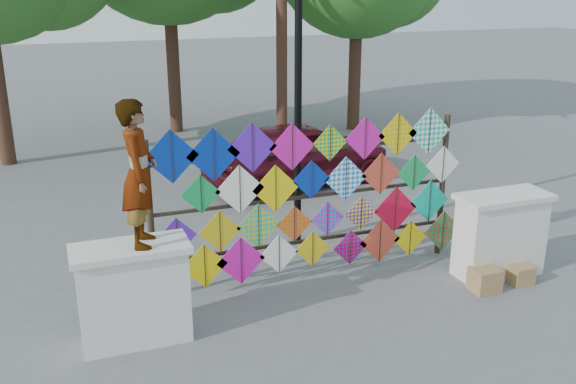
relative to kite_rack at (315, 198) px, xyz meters
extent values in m
plane|color=slate|center=(-0.08, -0.73, -1.25)|extent=(80.00, 80.00, 0.00)
cube|color=white|center=(-2.78, -0.93, -0.65)|extent=(1.30, 0.55, 1.20)
cube|color=white|center=(-2.78, -0.93, -0.01)|extent=(1.40, 0.65, 0.08)
cube|color=white|center=(2.62, -0.93, -0.65)|extent=(1.30, 0.55, 1.20)
cube|color=white|center=(2.62, -0.93, -0.01)|extent=(1.40, 0.65, 0.08)
cylinder|color=#2C2218|center=(-2.38, 0.07, -0.10)|extent=(0.09, 0.09, 2.30)
cylinder|color=#2C2218|center=(2.22, 0.07, -0.10)|extent=(0.09, 0.09, 2.30)
cube|color=#2C2218|center=(-0.08, 0.07, -0.70)|extent=(4.60, 0.04, 0.04)
cube|color=#2C2218|center=(-0.08, 0.07, 0.00)|extent=(4.60, 0.04, 0.04)
cube|color=#2C2218|center=(-0.08, 0.07, 0.70)|extent=(4.60, 0.04, 0.04)
cube|color=#072CA7|center=(-2.06, 0.01, 0.82)|extent=(0.74, 0.01, 0.74)
cube|color=#2C2218|center=(-2.06, 0.00, 0.82)|extent=(0.01, 0.01, 0.73)
cube|color=#072CA7|center=(-1.49, 0.01, 0.79)|extent=(0.75, 0.01, 0.75)
cube|color=#2C2218|center=(-1.49, 0.00, 0.79)|extent=(0.01, 0.01, 0.74)
cube|color=#5A1BCE|center=(-0.94, 0.01, 0.84)|extent=(0.71, 0.01, 0.71)
cube|color=#2C2218|center=(-0.94, 0.00, 0.84)|extent=(0.01, 0.01, 0.70)
cube|color=#E015A8|center=(-0.36, 0.01, 0.79)|extent=(0.69, 0.01, 0.69)
cube|color=#2C2218|center=(-0.36, 0.00, 0.79)|extent=(0.01, 0.01, 0.67)
cube|color=yellow|center=(0.23, 0.01, 0.80)|extent=(0.54, 0.01, 0.54)
cube|color=#2C2218|center=(0.23, 0.00, 0.80)|extent=(0.01, 0.01, 0.53)
cube|color=#E015A8|center=(0.79, 0.01, 0.82)|extent=(0.65, 0.01, 0.65)
cube|color=#2C2218|center=(0.79, 0.00, 0.82)|extent=(0.01, 0.01, 0.64)
cube|color=yellow|center=(1.33, 0.01, 0.83)|extent=(0.65, 0.01, 0.65)
cube|color=#2C2218|center=(1.33, 0.00, 0.83)|extent=(0.01, 0.01, 0.64)
cube|color=#0BBAA5|center=(1.87, 0.01, 0.84)|extent=(0.73, 0.01, 0.73)
cube|color=#2C2218|center=(1.87, 0.00, 0.84)|extent=(0.01, 0.01, 0.71)
cube|color=#139E4C|center=(-1.69, -0.03, 0.27)|extent=(0.56, 0.01, 0.56)
cube|color=#2C2218|center=(-1.69, -0.04, 0.27)|extent=(0.01, 0.01, 0.55)
cube|color=white|center=(-1.14, -0.03, 0.27)|extent=(0.71, 0.01, 0.71)
cube|color=#2C2218|center=(-1.14, -0.04, 0.27)|extent=(0.01, 0.01, 0.70)
cube|color=yellow|center=(-0.62, -0.03, 0.22)|extent=(0.70, 0.01, 0.70)
cube|color=#2C2218|center=(-0.62, -0.04, 0.22)|extent=(0.01, 0.01, 0.69)
cube|color=#072CA7|center=(-0.07, -0.03, 0.29)|extent=(0.58, 0.01, 0.58)
cube|color=#2C2218|center=(-0.07, -0.04, 0.29)|extent=(0.01, 0.01, 0.57)
cube|color=white|center=(0.47, -0.03, 0.25)|extent=(0.68, 0.01, 0.68)
cube|color=#2C2218|center=(0.47, -0.04, 0.25)|extent=(0.01, 0.01, 0.67)
cube|color=#C9402B|center=(1.05, -0.03, 0.26)|extent=(0.65, 0.01, 0.65)
cube|color=#2C2218|center=(1.05, -0.04, 0.26)|extent=(0.01, 0.01, 0.64)
cube|color=#139E4C|center=(1.62, -0.03, 0.22)|extent=(0.57, 0.01, 0.57)
cube|color=#2C2218|center=(1.62, -0.04, 0.22)|extent=(0.01, 0.01, 0.56)
cube|color=white|center=(2.13, -0.03, 0.29)|extent=(0.60, 0.01, 0.60)
cube|color=#2C2218|center=(2.13, -0.04, 0.29)|extent=(0.01, 0.01, 0.59)
cube|color=#5A1BCE|center=(-2.06, -0.07, -0.29)|extent=(0.55, 0.01, 0.55)
cube|color=#2C2218|center=(-2.06, -0.08, -0.29)|extent=(0.01, 0.01, 0.54)
cube|color=gold|center=(-1.46, -0.07, -0.30)|extent=(0.61, 0.01, 0.61)
cube|color=#2C2218|center=(-1.46, -0.08, -0.30)|extent=(0.01, 0.01, 0.60)
cube|color=gold|center=(-0.89, -0.07, -0.29)|extent=(0.66, 0.01, 0.66)
cube|color=#2C2218|center=(-0.89, -0.08, -0.29)|extent=(0.01, 0.01, 0.65)
cube|color=#D27106|center=(-0.35, -0.07, -0.33)|extent=(0.55, 0.01, 0.55)
cube|color=#2C2218|center=(-0.35, -0.08, -0.33)|extent=(0.01, 0.01, 0.54)
cube|color=#0B7CFF|center=(0.17, -0.07, -0.32)|extent=(0.54, 0.01, 0.54)
cube|color=#2C2218|center=(0.17, -0.08, -0.32)|extent=(0.01, 0.01, 0.53)
cube|color=#5A1BCE|center=(0.73, -0.07, -0.31)|extent=(0.54, 0.01, 0.54)
cube|color=#2C2218|center=(0.73, -0.08, -0.31)|extent=(0.01, 0.01, 0.53)
cube|color=red|center=(1.31, -0.07, -0.33)|extent=(0.73, 0.01, 0.73)
cube|color=#2C2218|center=(1.31, -0.08, -0.33)|extent=(0.01, 0.01, 0.72)
cube|color=#0BBAA5|center=(1.91, -0.07, -0.26)|extent=(0.68, 0.01, 0.68)
cube|color=#2C2218|center=(1.91, -0.08, -0.26)|extent=(0.01, 0.01, 0.67)
cube|color=yellow|center=(-1.70, -0.11, -0.77)|extent=(0.66, 0.01, 0.66)
cube|color=#2C2218|center=(-1.70, -0.12, -0.77)|extent=(0.01, 0.01, 0.65)
cube|color=#E015A8|center=(-1.18, -0.11, -0.77)|extent=(0.72, 0.01, 0.72)
cube|color=#2C2218|center=(-1.18, -0.12, -0.77)|extent=(0.01, 0.01, 0.71)
cube|color=white|center=(-0.60, -0.11, -0.76)|extent=(0.60, 0.01, 0.60)
cube|color=#2C2218|center=(-0.60, -0.12, -0.76)|extent=(0.01, 0.01, 0.59)
cube|color=gold|center=(-0.08, -0.11, -0.76)|extent=(0.55, 0.01, 0.55)
cube|color=#2C2218|center=(-0.08, -0.12, -0.76)|extent=(0.01, 0.01, 0.54)
cube|color=#5A1BCE|center=(0.55, -0.11, -0.83)|extent=(0.56, 0.01, 0.56)
cube|color=#2C2218|center=(0.55, -0.12, -0.83)|extent=(0.01, 0.01, 0.55)
cube|color=#C9402B|center=(1.05, -0.11, -0.80)|extent=(0.70, 0.01, 0.70)
cube|color=#2C2218|center=(1.05, -0.12, -0.80)|extent=(0.01, 0.01, 0.68)
cube|color=yellow|center=(1.58, -0.11, -0.83)|extent=(0.57, 0.01, 0.57)
cube|color=#2C2218|center=(1.58, -0.12, -0.83)|extent=(0.01, 0.01, 0.56)
cube|color=#C9402B|center=(2.18, -0.11, -0.79)|extent=(0.68, 0.01, 0.68)
cube|color=#2C2218|center=(2.18, -0.12, -0.79)|extent=(0.01, 0.01, 0.67)
cylinder|color=#4E2E21|center=(-0.08, 10.27, 0.82)|extent=(0.36, 0.36, 4.12)
cylinder|color=#4E2E21|center=(4.92, 8.77, 0.54)|extent=(0.36, 0.36, 3.58)
cylinder|color=#4E2E21|center=(2.12, 7.27, 1.50)|extent=(0.28, 0.28, 5.50)
imported|color=#99999E|center=(-2.60, -0.93, 0.91)|extent=(0.56, 0.72, 1.75)
imported|color=#520E1B|center=(1.43, 4.28, -0.54)|extent=(4.36, 2.40, 1.40)
cylinder|color=black|center=(0.22, 1.27, 0.85)|extent=(0.12, 0.12, 4.20)
cube|color=tan|center=(2.10, -1.33, -1.07)|extent=(0.39, 0.34, 0.34)
cube|color=tan|center=(2.75, -1.31, -1.11)|extent=(0.33, 0.31, 0.28)
camera|label=1|loc=(-3.46, -8.14, 3.06)|focal=40.00mm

